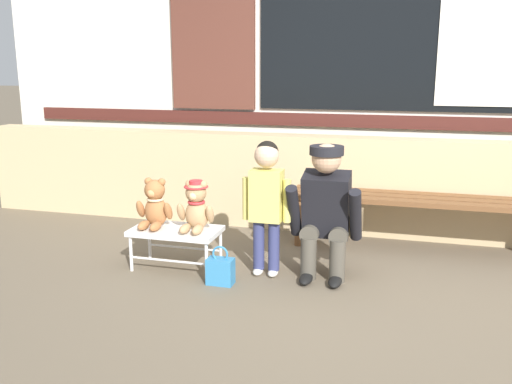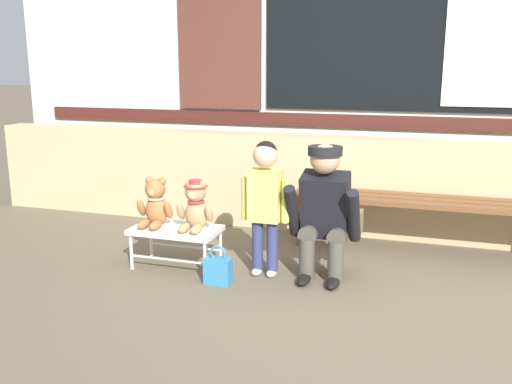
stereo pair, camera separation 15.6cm
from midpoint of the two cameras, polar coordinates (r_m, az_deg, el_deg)
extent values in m
plane|color=brown|center=(3.72, 12.10, -10.58)|extent=(60.00, 60.00, 0.00)
cube|color=tan|center=(4.96, 14.03, 0.40)|extent=(7.73, 0.25, 0.85)
cube|color=silver|center=(5.38, 15.27, 15.95)|extent=(7.88, 0.20, 3.58)
cube|color=#471E19|center=(5.27, 14.66, 6.88)|extent=(7.25, 0.04, 0.12)
cube|color=black|center=(5.26, 15.17, 15.58)|extent=(2.40, 0.03, 1.40)
cube|color=silver|center=(5.26, 24.16, 14.92)|extent=(0.81, 0.02, 1.29)
cube|color=#562D23|center=(5.60, -2.94, 15.81)|extent=(0.84, 0.05, 1.43)
cube|color=brown|center=(4.45, 17.93, -1.31)|extent=(2.10, 0.11, 0.04)
cube|color=brown|center=(4.59, 17.94, -0.89)|extent=(2.10, 0.11, 0.04)
cube|color=brown|center=(4.73, 17.94, -0.50)|extent=(2.10, 0.11, 0.04)
cylinder|color=brown|center=(4.60, 5.59, -3.11)|extent=(0.07, 0.07, 0.40)
cylinder|color=brown|center=(4.87, 6.29, -2.24)|extent=(0.07, 0.07, 0.40)
cube|color=silver|center=(4.13, -7.11, -3.87)|extent=(0.64, 0.36, 0.04)
cylinder|color=silver|center=(4.17, -11.56, -6.01)|extent=(0.02, 0.02, 0.26)
cylinder|color=silver|center=(4.42, -9.67, -4.84)|extent=(0.02, 0.02, 0.26)
cylinder|color=silver|center=(3.93, -4.10, -6.96)|extent=(0.02, 0.02, 0.26)
cylinder|color=silver|center=(4.20, -2.57, -5.64)|extent=(0.02, 0.02, 0.26)
cylinder|color=silver|center=(4.05, -7.93, -6.84)|extent=(0.58, 0.02, 0.02)
cylinder|color=silver|center=(4.31, -6.21, -5.58)|extent=(0.58, 0.02, 0.02)
ellipsoid|color=#A86B3D|center=(4.18, -9.04, -1.90)|extent=(0.17, 0.14, 0.22)
sphere|color=#A86B3D|center=(4.13, -9.18, 0.30)|extent=(0.15, 0.15, 0.15)
sphere|color=#E1955B|center=(4.08, -9.51, -0.02)|extent=(0.06, 0.06, 0.06)
sphere|color=#A86B3D|center=(4.15, -9.79, 1.16)|extent=(0.06, 0.06, 0.06)
ellipsoid|color=#A86B3D|center=(4.20, -10.57, -1.61)|extent=(0.06, 0.11, 0.16)
ellipsoid|color=#A86B3D|center=(4.12, -10.30, -3.24)|extent=(0.06, 0.15, 0.06)
sphere|color=#A86B3D|center=(4.10, -8.49, 1.08)|extent=(0.06, 0.06, 0.06)
ellipsoid|color=#A86B3D|center=(4.10, -7.86, -1.86)|extent=(0.06, 0.11, 0.16)
ellipsoid|color=#A86B3D|center=(4.08, -9.13, -3.36)|extent=(0.06, 0.15, 0.06)
torus|color=beige|center=(4.15, -9.11, -0.65)|extent=(0.13, 0.13, 0.02)
ellipsoid|color=tan|center=(4.05, -4.98, -2.27)|extent=(0.17, 0.14, 0.22)
sphere|color=tan|center=(4.00, -5.08, 0.00)|extent=(0.15, 0.15, 0.15)
sphere|color=#F4C188|center=(3.95, -5.38, -0.34)|extent=(0.06, 0.06, 0.06)
sphere|color=tan|center=(4.01, -5.73, 0.89)|extent=(0.06, 0.06, 0.06)
ellipsoid|color=tan|center=(4.06, -6.58, -1.97)|extent=(0.06, 0.11, 0.16)
ellipsoid|color=tan|center=(3.98, -6.22, -3.66)|extent=(0.06, 0.15, 0.06)
sphere|color=tan|center=(3.97, -4.34, 0.80)|extent=(0.06, 0.06, 0.06)
ellipsoid|color=tan|center=(3.97, -3.68, -2.23)|extent=(0.06, 0.11, 0.16)
ellipsoid|color=tan|center=(3.95, -4.97, -3.79)|extent=(0.06, 0.15, 0.06)
torus|color=red|center=(4.02, -5.03, -0.98)|extent=(0.13, 0.13, 0.02)
cylinder|color=red|center=(3.99, -5.06, 0.59)|extent=(0.17, 0.17, 0.01)
cylinder|color=red|center=(3.99, -5.07, 0.90)|extent=(0.10, 0.10, 0.04)
cylinder|color=navy|center=(3.97, 1.29, -5.37)|extent=(0.08, 0.08, 0.36)
ellipsoid|color=silver|center=(4.02, 1.19, -8.09)|extent=(0.07, 0.12, 0.05)
cylinder|color=navy|center=(3.95, 2.83, -5.52)|extent=(0.08, 0.08, 0.36)
ellipsoid|color=silver|center=(3.99, 2.72, -8.26)|extent=(0.07, 0.12, 0.05)
cube|color=#DBD166|center=(3.86, 2.10, -0.37)|extent=(0.22, 0.15, 0.36)
cylinder|color=#DBD166|center=(3.91, 0.05, -0.64)|extent=(0.06, 0.06, 0.30)
cylinder|color=#DBD166|center=(3.83, 4.18, -0.95)|extent=(0.06, 0.06, 0.30)
sphere|color=#DBB28E|center=(3.81, 2.13, 3.74)|extent=(0.17, 0.17, 0.17)
sphere|color=black|center=(3.81, 2.18, 4.06)|extent=(0.16, 0.16, 0.16)
cylinder|color=#4C473D|center=(3.92, 6.35, -6.81)|extent=(0.11, 0.11, 0.30)
cylinder|color=#4C473D|center=(3.99, 6.81, -3.86)|extent=(0.13, 0.32, 0.13)
ellipsoid|color=black|center=(3.88, 6.07, -8.86)|extent=(0.09, 0.20, 0.06)
cylinder|color=#4C473D|center=(3.88, 9.26, -7.07)|extent=(0.11, 0.11, 0.30)
cylinder|color=#4C473D|center=(3.96, 9.66, -4.09)|extent=(0.13, 0.32, 0.13)
ellipsoid|color=black|center=(3.85, 9.01, -9.14)|extent=(0.09, 0.20, 0.06)
cube|color=black|center=(3.89, 8.25, -1.28)|extent=(0.32, 0.30, 0.47)
cylinder|color=black|center=(3.85, 4.90, -1.98)|extent=(0.08, 0.28, 0.40)
cylinder|color=black|center=(3.78, 11.11, -2.45)|extent=(0.08, 0.28, 0.40)
sphere|color=tan|center=(3.76, 8.23, 3.35)|extent=(0.20, 0.20, 0.20)
cylinder|color=black|center=(3.75, 8.26, 4.18)|extent=(0.23, 0.23, 0.06)
cube|color=brown|center=(3.99, 11.09, -3.12)|extent=(0.10, 0.22, 0.16)
cube|color=teal|center=(3.85, -2.71, -8.04)|extent=(0.18, 0.11, 0.18)
torus|color=teal|center=(3.81, -2.73, -6.29)|extent=(0.11, 0.01, 0.11)
camera|label=1|loc=(0.08, -88.91, 0.25)|focal=39.23mm
camera|label=2|loc=(0.08, 91.09, -0.25)|focal=39.23mm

